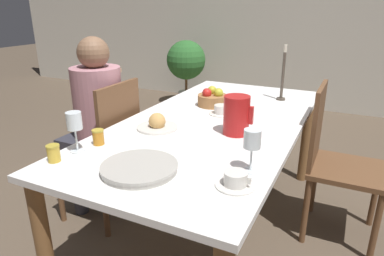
{
  "coord_description": "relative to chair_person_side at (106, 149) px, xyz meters",
  "views": [
    {
      "loc": [
        0.7,
        -1.74,
        1.36
      ],
      "look_at": [
        0.0,
        -0.29,
        0.78
      ],
      "focal_mm": 32.0,
      "sensor_mm": 36.0,
      "label": 1
    }
  ],
  "objects": [
    {
      "name": "chair_person_side",
      "position": [
        0.0,
        0.0,
        0.0
      ],
      "size": [
        0.42,
        0.42,
        0.93
      ],
      "rotation": [
        0.0,
        0.0,
        1.57
      ],
      "color": "brown",
      "rests_on": "ground_plane"
    },
    {
      "name": "fruit_bowl",
      "position": [
        0.53,
        0.46,
        0.28
      ],
      "size": [
        0.19,
        0.19,
        0.12
      ],
      "color": "#9E6B3D",
      "rests_on": "dining_table"
    },
    {
      "name": "person_seated",
      "position": [
        -0.09,
        0.03,
        0.21
      ],
      "size": [
        0.39,
        0.41,
        1.19
      ],
      "rotation": [
        0.0,
        0.0,
        1.57
      ],
      "color": "#33333D",
      "rests_on": "ground_plane"
    },
    {
      "name": "teacup_across",
      "position": [
        0.65,
        0.31,
        0.26
      ],
      "size": [
        0.15,
        0.15,
        0.06
      ],
      "color": "silver",
      "rests_on": "dining_table"
    },
    {
      "name": "chair_opposite",
      "position": [
        1.32,
        0.47,
        0.0
      ],
      "size": [
        0.42,
        0.42,
        0.93
      ],
      "rotation": [
        0.0,
        0.0,
        -1.57
      ],
      "color": "brown",
      "rests_on": "ground_plane"
    },
    {
      "name": "red_pitcher",
      "position": [
        0.84,
        0.03,
        0.34
      ],
      "size": [
        0.16,
        0.13,
        0.2
      ],
      "color": "red",
      "rests_on": "dining_table"
    },
    {
      "name": "teacup_near_person",
      "position": [
        1.02,
        -0.49,
        0.26
      ],
      "size": [
        0.15,
        0.15,
        0.06
      ],
      "color": "silver",
      "rests_on": "dining_table"
    },
    {
      "name": "ground_plane",
      "position": [
        0.66,
        0.18,
        -0.5
      ],
      "size": [
        20.0,
        20.0,
        0.0
      ],
      "primitive_type": "plane",
      "color": "brown"
    },
    {
      "name": "bread_plate",
      "position": [
        0.44,
        -0.08,
        0.26
      ],
      "size": [
        0.22,
        0.22,
        0.09
      ],
      "color": "silver",
      "rests_on": "dining_table"
    },
    {
      "name": "wine_glass_juice",
      "position": [
        1.03,
        -0.35,
        0.36
      ],
      "size": [
        0.07,
        0.07,
        0.18
      ],
      "color": "white",
      "rests_on": "dining_table"
    },
    {
      "name": "candlestick_tall",
      "position": [
        0.91,
        0.8,
        0.39
      ],
      "size": [
        0.06,
        0.06,
        0.38
      ],
      "color": "#4C4238",
      "rests_on": "dining_table"
    },
    {
      "name": "dining_table",
      "position": [
        0.66,
        0.18,
        0.15
      ],
      "size": [
        0.95,
        1.96,
        0.73
      ],
      "color": "white",
      "rests_on": "ground_plane"
    },
    {
      "name": "wine_glass_water",
      "position": [
        0.27,
        -0.5,
        0.37
      ],
      "size": [
        0.07,
        0.07,
        0.19
      ],
      "color": "white",
      "rests_on": "dining_table"
    },
    {
      "name": "potted_plant",
      "position": [
        -0.79,
        2.69,
        0.1
      ],
      "size": [
        0.54,
        0.54,
        0.9
      ],
      "color": "beige",
      "rests_on": "ground_plane"
    },
    {
      "name": "jam_jar_amber",
      "position": [
        0.3,
        -0.39,
        0.28
      ],
      "size": [
        0.06,
        0.06,
        0.07
      ],
      "color": "#C67A1E",
      "rests_on": "dining_table"
    },
    {
      "name": "serving_tray",
      "position": [
        0.63,
        -0.54,
        0.25
      ],
      "size": [
        0.31,
        0.31,
        0.03
      ],
      "color": "#B7B2A8",
      "rests_on": "dining_table"
    },
    {
      "name": "wall_back",
      "position": [
        0.66,
        3.26,
        0.8
      ],
      "size": [
        10.0,
        0.06,
        2.6
      ],
      "color": "beige",
      "rests_on": "ground_plane"
    },
    {
      "name": "jam_jar_red",
      "position": [
        0.25,
        -0.62,
        0.28
      ],
      "size": [
        0.06,
        0.06,
        0.07
      ],
      "color": "gold",
      "rests_on": "dining_table"
    }
  ]
}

